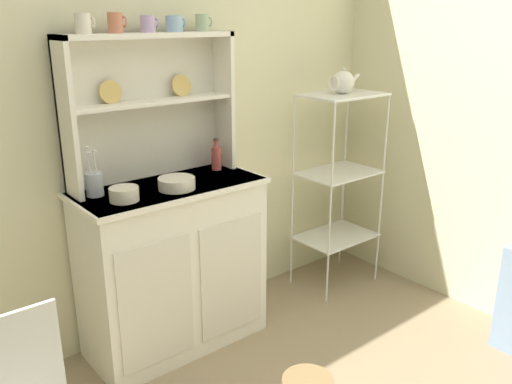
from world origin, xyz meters
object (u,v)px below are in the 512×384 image
bakers_rack (339,169)px  utensil_jar (94,183)px  hutch_shelf_unit (148,97)px  bowl_mixing_large (124,194)px  hutch_cabinet (173,265)px  porcelain_teapot (343,82)px  cup_cream_0 (83,24)px  jam_bottle (216,157)px

bakers_rack → utensil_jar: (-1.51, 0.14, 0.17)m
hutch_shelf_unit → bowl_mixing_large: 0.53m
hutch_cabinet → porcelain_teapot: size_ratio=4.18×
hutch_cabinet → utensil_jar: 0.61m
cup_cream_0 → jam_bottle: cup_cream_0 is taller
cup_cream_0 → utensil_jar: (-0.04, -0.05, -0.70)m
bakers_rack → porcelain_teapot: size_ratio=5.51×
hutch_cabinet → hutch_shelf_unit: (0.00, 0.16, 0.85)m
utensil_jar → porcelain_teapot: porcelain_teapot is taller
jam_bottle → utensil_jar: (-0.69, -0.01, -0.01)m
jam_bottle → porcelain_teapot: size_ratio=0.76×
utensil_jar → hutch_shelf_unit: bearing=13.9°
hutch_shelf_unit → bakers_rack: hutch_shelf_unit is taller
bakers_rack → hutch_shelf_unit: bearing=169.2°
bakers_rack → porcelain_teapot: bearing=180.0°
cup_cream_0 → jam_bottle: 0.95m
bowl_mixing_large → porcelain_teapot: (1.44, 0.01, 0.39)m
cup_cream_0 → bowl_mixing_large: (0.03, -0.20, -0.73)m
hutch_cabinet → porcelain_teapot: (1.17, -0.06, 0.85)m
bowl_mixing_large → porcelain_teapot: porcelain_teapot is taller
hutch_shelf_unit → bakers_rack: size_ratio=0.71×
bowl_mixing_large → hutch_shelf_unit: bearing=40.8°
utensil_jar → bakers_rack: bearing=-5.1°
hutch_cabinet → jam_bottle: 0.61m
bakers_rack → cup_cream_0: bearing=173.0°
cup_cream_0 → porcelain_teapot: size_ratio=0.38×
hutch_cabinet → bakers_rack: bearing=-2.9°
bakers_rack → porcelain_teapot: (-0.00, 0.00, 0.53)m
jam_bottle → bowl_mixing_large: bearing=-165.6°
cup_cream_0 → bowl_mixing_large: size_ratio=0.64×
hutch_shelf_unit → jam_bottle: bearing=-12.5°
bakers_rack → utensil_jar: bakers_rack is taller
porcelain_teapot → utensil_jar: bearing=174.8°
hutch_shelf_unit → porcelain_teapot: (1.17, -0.22, 0.00)m
hutch_shelf_unit → bowl_mixing_large: hutch_shelf_unit is taller
cup_cream_0 → hutch_shelf_unit: bearing=7.6°
hutch_cabinet → jam_bottle: (0.35, 0.09, 0.50)m
hutch_shelf_unit → bowl_mixing_large: size_ratio=6.58×
jam_bottle → cup_cream_0: bearing=176.8°
hutch_shelf_unit → porcelain_teapot: 1.19m
bowl_mixing_large → jam_bottle: (0.62, 0.16, 0.04)m
hutch_cabinet → bowl_mixing_large: bowl_mixing_large is taller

